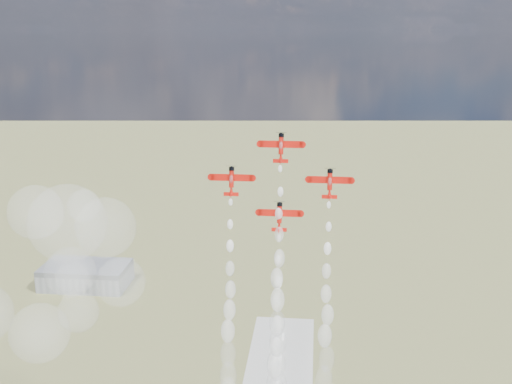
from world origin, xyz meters
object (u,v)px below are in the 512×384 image
at_px(hangar, 86,275).
at_px(plane_slot, 279,216).
at_px(plane_left, 231,180).
at_px(plane_right, 330,183).
at_px(plane_lead, 281,147).

distance_m(hangar, plane_slot, 236.63).
relative_size(plane_left, plane_right, 1.00).
xyz_separation_m(plane_lead, plane_right, (12.12, -1.71, -8.31)).
distance_m(hangar, plane_left, 232.75).
xyz_separation_m(plane_right, plane_slot, (-12.12, -1.71, -8.31)).
relative_size(plane_right, plane_slot, 1.00).
height_order(hangar, plane_left, plane_left).
xyz_separation_m(hangar, plane_lead, (125.22, -172.87, 112.72)).
bearing_deg(plane_right, hangar, 128.19).
distance_m(plane_left, plane_right, 24.25).
bearing_deg(plane_left, plane_lead, 8.04).
xyz_separation_m(hangar, plane_slot, (125.22, -176.30, 96.10)).
bearing_deg(plane_lead, plane_left, -171.96).
distance_m(plane_left, plane_slot, 14.80).
relative_size(hangar, plane_lead, 4.79).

